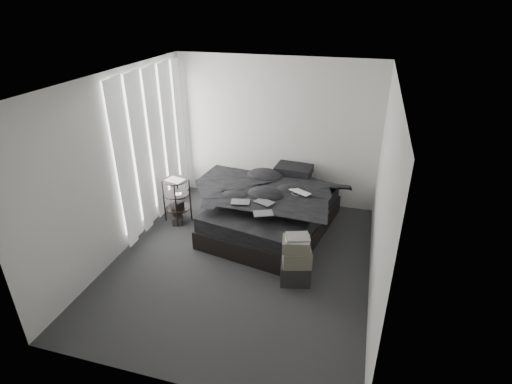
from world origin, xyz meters
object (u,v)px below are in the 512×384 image
(laptop, at_px, (298,189))
(box_lower, at_px, (295,272))
(bed, at_px, (272,221))
(side_stand, at_px, (177,200))

(laptop, relative_size, box_lower, 0.88)
(bed, height_order, box_lower, bed)
(laptop, distance_m, box_lower, 1.39)
(bed, height_order, laptop, laptop)
(bed, bearing_deg, side_stand, -163.13)
(bed, height_order, side_stand, side_stand)
(bed, xyz_separation_m, side_stand, (-1.61, -0.16, 0.23))
(bed, xyz_separation_m, box_lower, (0.62, -1.23, -0.00))
(laptop, xyz_separation_m, side_stand, (-2.01, -0.14, -0.42))
(bed, xyz_separation_m, laptop, (0.40, -0.03, 0.65))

